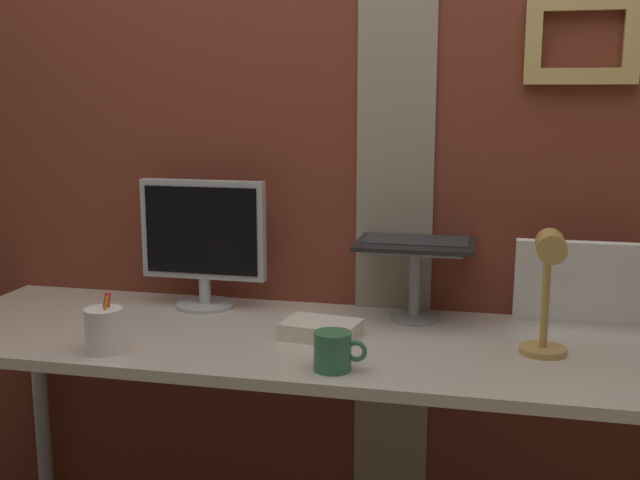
{
  "coord_description": "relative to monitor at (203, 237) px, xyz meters",
  "views": [
    {
      "loc": [
        0.45,
        -2.0,
        1.44
      ],
      "look_at": [
        -0.03,
        0.09,
        1.03
      ],
      "focal_mm": 44.14,
      "sensor_mm": 36.0,
      "label": 1
    }
  ],
  "objects": [
    {
      "name": "laptop_stand",
      "position": [
        0.65,
        0.0,
        -0.07
      ],
      "size": [
        0.28,
        0.22,
        0.22
      ],
      "color": "gray",
      "rests_on": "desk"
    },
    {
      "name": "brick_wall_back",
      "position": [
        0.42,
        0.18,
        0.31
      ],
      "size": [
        3.34,
        0.16,
        2.61
      ],
      "color": "brown",
      "rests_on": "ground_plane"
    },
    {
      "name": "whiteboard_panel",
      "position": [
        1.12,
        0.04,
        -0.09
      ],
      "size": [
        0.39,
        0.09,
        0.26
      ],
      "primitive_type": "cube",
      "rotation": [
        0.3,
        0.0,
        0.0
      ],
      "color": "white",
      "rests_on": "desk"
    },
    {
      "name": "coffee_mug",
      "position": [
        0.5,
        -0.46,
        -0.17
      ],
      "size": [
        0.13,
        0.09,
        0.09
      ],
      "color": "#33724C",
      "rests_on": "desk"
    },
    {
      "name": "pen_cup",
      "position": [
        -0.1,
        -0.46,
        -0.16
      ],
      "size": [
        0.1,
        0.1,
        0.15
      ],
      "color": "white",
      "rests_on": "desk"
    },
    {
      "name": "laptop",
      "position": [
        0.65,
        0.08,
        0.06
      ],
      "size": [
        0.34,
        0.33,
        0.24
      ],
      "color": "black",
      "rests_on": "laptop_stand"
    },
    {
      "name": "paper_clutter_stack",
      "position": [
        0.42,
        -0.22,
        -0.2
      ],
      "size": [
        0.22,
        0.17,
        0.04
      ],
      "primitive_type": "cube",
      "rotation": [
        0.0,
        0.0,
        -0.15
      ],
      "color": "silver",
      "rests_on": "desk"
    },
    {
      "name": "desk_lamp",
      "position": [
        1.0,
        -0.27,
        -0.02
      ],
      "size": [
        0.12,
        0.2,
        0.33
      ],
      "color": "tan",
      "rests_on": "desk"
    },
    {
      "name": "desk",
      "position": [
        0.39,
        -0.22,
        -0.29
      ],
      "size": [
        2.18,
        0.68,
        0.78
      ],
      "color": "beige",
      "rests_on": "ground_plane"
    },
    {
      "name": "monitor",
      "position": [
        0.0,
        0.0,
        0.0
      ],
      "size": [
        0.39,
        0.18,
        0.39
      ],
      "color": "#ADB2B7",
      "rests_on": "desk"
    }
  ]
}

